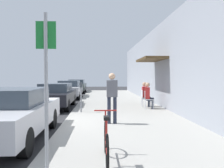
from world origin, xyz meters
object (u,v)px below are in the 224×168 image
object	(u,v)px
parking_meter	(81,95)
seated_patron_0	(149,95)
parked_car_0	(12,113)
street_sign	(46,81)
seated_patron_1	(145,93)
parked_car_2	(69,89)
pedestrian_standing	(112,94)
bicycle_0	(106,143)
cafe_chair_0	(147,98)
parked_car_1	(56,95)
cafe_chair_1	(144,97)
parked_car_3	(77,86)

from	to	relation	value
parking_meter	seated_patron_0	xyz separation A→B (m)	(3.24, 0.88, -0.07)
parked_car_0	street_sign	bearing A→B (deg)	-59.12
seated_patron_0	seated_patron_1	size ratio (longest dim) A/B	1.00
parked_car_2	pedestrian_standing	distance (m)	10.77
parked_car_0	seated_patron_1	world-z (taller)	seated_patron_1
seated_patron_1	bicycle_0	bearing A→B (deg)	-106.86
parking_meter	seated_patron_1	xyz separation A→B (m)	(3.24, 1.65, -0.07)
street_sign	pedestrian_standing	xyz separation A→B (m)	(1.28, 3.87, -0.52)
parked_car_0	cafe_chair_0	size ratio (longest dim) A/B	5.06
seated_patron_1	parked_car_0	bearing A→B (deg)	-130.81
parked_car_2	cafe_chair_0	size ratio (longest dim) A/B	5.06
parking_meter	parked_car_0	bearing A→B (deg)	-111.68
parked_car_1	pedestrian_standing	size ratio (longest dim) A/B	2.59
bicycle_0	seated_patron_1	distance (m)	7.97
seated_patron_0	seated_patron_1	distance (m)	0.77
parked_car_2	bicycle_0	xyz separation A→B (m)	(2.48, -13.84, -0.24)
cafe_chair_0	seated_patron_0	size ratio (longest dim) A/B	0.67
parking_meter	cafe_chair_1	distance (m)	3.59
parked_car_1	seated_patron_0	world-z (taller)	seated_patron_0
parked_car_2	cafe_chair_0	distance (m)	8.43
street_sign	pedestrian_standing	bearing A→B (deg)	71.65
pedestrian_standing	seated_patron_0	bearing A→B (deg)	59.53
parked_car_0	pedestrian_standing	distance (m)	3.13
bicycle_0	seated_patron_0	distance (m)	7.23
parked_car_2	street_sign	size ratio (longest dim) A/B	1.69
parked_car_0	pedestrian_standing	xyz separation A→B (m)	(2.78, 1.36, 0.40)
parked_car_1	seated_patron_1	xyz separation A→B (m)	(4.79, -0.63, 0.12)
parked_car_1	cafe_chair_1	size ratio (longest dim) A/B	5.06
cafe_chair_0	seated_patron_1	size ratio (longest dim) A/B	0.67
bicycle_0	pedestrian_standing	bearing A→B (deg)	84.95
parked_car_0	seated_patron_1	size ratio (longest dim) A/B	3.41
parked_car_3	bicycle_0	size ratio (longest dim) A/B	2.57
street_sign	seated_patron_0	size ratio (longest dim) A/B	2.02
parked_car_2	cafe_chair_0	xyz separation A→B (m)	(4.73, -6.98, -0.10)
parked_car_0	cafe_chair_0	world-z (taller)	parked_car_0
parked_car_2	street_sign	bearing A→B (deg)	-84.00
parked_car_2	street_sign	distance (m)	14.38
parked_car_0	cafe_chair_1	xyz separation A→B (m)	(4.73, 5.55, -0.10)
parked_car_3	seated_patron_1	world-z (taller)	seated_patron_1
parked_car_0	parked_car_1	xyz separation A→B (m)	(-0.00, 6.18, -0.02)
parked_car_0	seated_patron_1	distance (m)	7.33
pedestrian_standing	cafe_chair_0	bearing A→B (deg)	60.36
cafe_chair_1	cafe_chair_0	bearing A→B (deg)	-89.90
parked_car_2	pedestrian_standing	xyz separation A→B (m)	(2.78, -10.40, 0.40)
parked_car_0	seated_patron_0	bearing A→B (deg)	44.91
bicycle_0	pedestrian_standing	distance (m)	3.51
seated_patron_0	parked_car_2	bearing A→B (deg)	124.42
street_sign	seated_patron_1	size ratio (longest dim) A/B	2.02
parked_car_1	parked_car_2	bearing A→B (deg)	90.00
parked_car_3	street_sign	size ratio (longest dim) A/B	1.69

